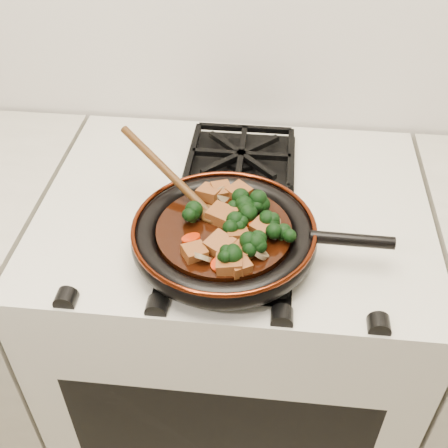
# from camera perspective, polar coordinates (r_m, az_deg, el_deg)

# --- Properties ---
(stove) EXTENTS (0.76, 0.60, 0.90)m
(stove) POSITION_cam_1_polar(r_m,az_deg,el_deg) (1.43, 0.88, -12.04)
(stove) COLOR beige
(stove) RESTS_ON ground
(burner_grate_front) EXTENTS (0.23, 0.23, 0.03)m
(burner_grate_front) POSITION_cam_1_polar(r_m,az_deg,el_deg) (0.99, 0.39, -2.42)
(burner_grate_front) COLOR black
(burner_grate_front) RESTS_ON stove
(burner_grate_back) EXTENTS (0.23, 0.23, 0.03)m
(burner_grate_back) POSITION_cam_1_polar(r_m,az_deg,el_deg) (1.21, 1.74, 6.75)
(burner_grate_back) COLOR black
(burner_grate_back) RESTS_ON stove
(skillet) EXTENTS (0.45, 0.32, 0.05)m
(skillet) POSITION_cam_1_polar(r_m,az_deg,el_deg) (0.97, 0.14, -1.17)
(skillet) COLOR black
(skillet) RESTS_ON burner_grate_front
(braising_sauce) EXTENTS (0.23, 0.23, 0.02)m
(braising_sauce) POSITION_cam_1_polar(r_m,az_deg,el_deg) (0.97, 0.00, -0.94)
(braising_sauce) COLOR black
(braising_sauce) RESTS_ON skillet
(tofu_cube_0) EXTENTS (0.05, 0.05, 0.03)m
(tofu_cube_0) POSITION_cam_1_polar(r_m,az_deg,el_deg) (1.03, -0.25, 3.42)
(tofu_cube_0) COLOR brown
(tofu_cube_0) RESTS_ON braising_sauce
(tofu_cube_1) EXTENTS (0.05, 0.05, 0.02)m
(tofu_cube_1) POSITION_cam_1_polar(r_m,az_deg,el_deg) (0.91, 2.13, -2.64)
(tofu_cube_1) COLOR brown
(tofu_cube_1) RESTS_ON braising_sauce
(tofu_cube_2) EXTENTS (0.05, 0.05, 0.03)m
(tofu_cube_2) POSITION_cam_1_polar(r_m,az_deg,el_deg) (0.95, 4.02, -0.32)
(tofu_cube_2) COLOR brown
(tofu_cube_2) RESTS_ON braising_sauce
(tofu_cube_3) EXTENTS (0.06, 0.06, 0.03)m
(tofu_cube_3) POSITION_cam_1_polar(r_m,az_deg,el_deg) (0.97, -0.20, 0.85)
(tofu_cube_3) COLOR brown
(tofu_cube_3) RESTS_ON braising_sauce
(tofu_cube_4) EXTENTS (0.06, 0.06, 0.03)m
(tofu_cube_4) POSITION_cam_1_polar(r_m,az_deg,el_deg) (0.92, -0.45, -2.17)
(tofu_cube_4) COLOR brown
(tofu_cube_4) RESTS_ON braising_sauce
(tofu_cube_5) EXTENTS (0.05, 0.05, 0.02)m
(tofu_cube_5) POSITION_cam_1_polar(r_m,az_deg,el_deg) (0.89, 1.51, -4.18)
(tofu_cube_5) COLOR brown
(tofu_cube_5) RESTS_ON braising_sauce
(tofu_cube_6) EXTENTS (0.05, 0.04, 0.03)m
(tofu_cube_6) POSITION_cam_1_polar(r_m,az_deg,el_deg) (0.89, 0.58, -4.13)
(tofu_cube_6) COLOR brown
(tofu_cube_6) RESTS_ON braising_sauce
(tofu_cube_7) EXTENTS (0.05, 0.05, 0.03)m
(tofu_cube_7) POSITION_cam_1_polar(r_m,az_deg,el_deg) (0.94, 1.28, -1.01)
(tofu_cube_7) COLOR brown
(tofu_cube_7) RESTS_ON braising_sauce
(tofu_cube_8) EXTENTS (0.05, 0.05, 0.02)m
(tofu_cube_8) POSITION_cam_1_polar(r_m,az_deg,el_deg) (0.91, -3.02, -2.91)
(tofu_cube_8) COLOR brown
(tofu_cube_8) RESTS_ON braising_sauce
(tofu_cube_9) EXTENTS (0.05, 0.05, 0.02)m
(tofu_cube_9) POSITION_cam_1_polar(r_m,az_deg,el_deg) (1.02, 1.54, 3.21)
(tofu_cube_9) COLOR brown
(tofu_cube_9) RESTS_ON braising_sauce
(tofu_cube_10) EXTENTS (0.05, 0.05, 0.03)m
(tofu_cube_10) POSITION_cam_1_polar(r_m,az_deg,el_deg) (1.02, -1.43, 3.17)
(tofu_cube_10) COLOR brown
(tofu_cube_10) RESTS_ON braising_sauce
(broccoli_floret_0) EXTENTS (0.07, 0.07, 0.06)m
(broccoli_floret_0) POSITION_cam_1_polar(r_m,az_deg,el_deg) (0.89, 0.13, -3.23)
(broccoli_floret_0) COLOR black
(broccoli_floret_0) RESTS_ON braising_sauce
(broccoli_floret_1) EXTENTS (0.09, 0.08, 0.07)m
(broccoli_floret_1) POSITION_cam_1_polar(r_m,az_deg,el_deg) (0.98, 2.38, 1.29)
(broccoli_floret_1) COLOR black
(broccoli_floret_1) RESTS_ON braising_sauce
(broccoli_floret_2) EXTENTS (0.08, 0.07, 0.07)m
(broccoli_floret_2) POSITION_cam_1_polar(r_m,az_deg,el_deg) (0.94, 5.82, -0.88)
(broccoli_floret_2) COLOR black
(broccoli_floret_2) RESTS_ON braising_sauce
(broccoli_floret_3) EXTENTS (0.07, 0.07, 0.06)m
(broccoli_floret_3) POSITION_cam_1_polar(r_m,az_deg,el_deg) (0.96, 4.66, 0.12)
(broccoli_floret_3) COLOR black
(broccoli_floret_3) RESTS_ON braising_sauce
(broccoli_floret_4) EXTENTS (0.07, 0.07, 0.07)m
(broccoli_floret_4) POSITION_cam_1_polar(r_m,az_deg,el_deg) (0.91, 2.83, -2.31)
(broccoli_floret_4) COLOR black
(broccoli_floret_4) RESTS_ON braising_sauce
(broccoli_floret_5) EXTENTS (0.09, 0.08, 0.07)m
(broccoli_floret_5) POSITION_cam_1_polar(r_m,az_deg,el_deg) (0.95, 1.51, -0.39)
(broccoli_floret_5) COLOR black
(broccoli_floret_5) RESTS_ON braising_sauce
(broccoli_floret_6) EXTENTS (0.08, 0.08, 0.06)m
(broccoli_floret_6) POSITION_cam_1_polar(r_m,az_deg,el_deg) (0.99, 3.44, 1.96)
(broccoli_floret_6) COLOR black
(broccoli_floret_6) RESTS_ON braising_sauce
(broccoli_floret_7) EXTENTS (0.08, 0.07, 0.07)m
(broccoli_floret_7) POSITION_cam_1_polar(r_m,az_deg,el_deg) (0.99, 1.69, 1.89)
(broccoli_floret_7) COLOR black
(broccoli_floret_7) RESTS_ON braising_sauce
(broccoli_floret_8) EXTENTS (0.07, 0.07, 0.07)m
(broccoli_floret_8) POSITION_cam_1_polar(r_m,az_deg,el_deg) (0.97, -3.22, 0.87)
(broccoli_floret_8) COLOR black
(broccoli_floret_8) RESTS_ON braising_sauce
(carrot_coin_0) EXTENTS (0.03, 0.03, 0.02)m
(carrot_coin_0) POSITION_cam_1_polar(r_m,az_deg,el_deg) (0.96, 0.79, 0.22)
(carrot_coin_0) COLOR #BC2305
(carrot_coin_0) RESTS_ON braising_sauce
(carrot_coin_1) EXTENTS (0.03, 0.03, 0.02)m
(carrot_coin_1) POSITION_cam_1_polar(r_m,az_deg,el_deg) (0.89, -0.39, -4.13)
(carrot_coin_1) COLOR #BC2305
(carrot_coin_1) RESTS_ON braising_sauce
(carrot_coin_2) EXTENTS (0.03, 0.03, 0.02)m
(carrot_coin_2) POSITION_cam_1_polar(r_m,az_deg,el_deg) (0.96, 2.40, 0.09)
(carrot_coin_2) COLOR #BC2305
(carrot_coin_2) RESTS_ON braising_sauce
(carrot_coin_3) EXTENTS (0.03, 0.03, 0.02)m
(carrot_coin_3) POSITION_cam_1_polar(r_m,az_deg,el_deg) (0.93, -3.36, -1.51)
(carrot_coin_3) COLOR #BC2305
(carrot_coin_3) RESTS_ON braising_sauce
(mushroom_slice_0) EXTENTS (0.04, 0.04, 0.03)m
(mushroom_slice_0) POSITION_cam_1_polar(r_m,az_deg,el_deg) (1.02, -0.14, 2.94)
(mushroom_slice_0) COLOR olive
(mushroom_slice_0) RESTS_ON braising_sauce
(mushroom_slice_1) EXTENTS (0.05, 0.05, 0.03)m
(mushroom_slice_1) POSITION_cam_1_polar(r_m,az_deg,el_deg) (0.91, 3.55, -2.77)
(mushroom_slice_1) COLOR olive
(mushroom_slice_1) RESTS_ON braising_sauce
(mushroom_slice_2) EXTENTS (0.04, 0.04, 0.03)m
(mushroom_slice_2) POSITION_cam_1_polar(r_m,az_deg,el_deg) (0.96, 4.96, 0.16)
(mushroom_slice_2) COLOR olive
(mushroom_slice_2) RESTS_ON braising_sauce
(mushroom_slice_3) EXTENTS (0.04, 0.04, 0.03)m
(mushroom_slice_3) POSITION_cam_1_polar(r_m,az_deg,el_deg) (0.90, -2.22, -3.40)
(mushroom_slice_3) COLOR olive
(mushroom_slice_3) RESTS_ON braising_sauce
(wooden_spoon) EXTENTS (0.14, 0.12, 0.24)m
(wooden_spoon) POSITION_cam_1_polar(r_m,az_deg,el_deg) (1.01, -4.06, 3.63)
(wooden_spoon) COLOR #43260E
(wooden_spoon) RESTS_ON braising_sauce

